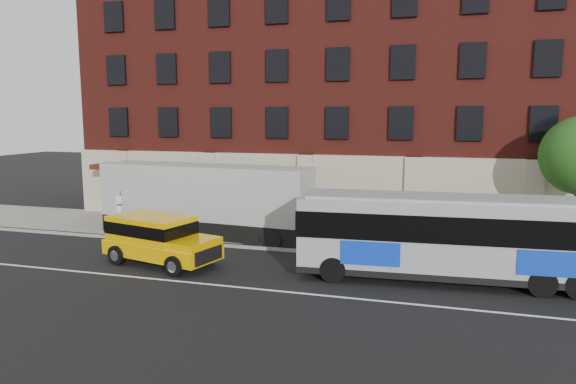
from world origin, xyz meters
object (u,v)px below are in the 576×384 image
(city_bus, at_px, (458,235))
(yellow_suv, at_px, (157,237))
(sign_pole, at_px, (120,211))
(shipping_container, at_px, (205,202))

(city_bus, bearing_deg, yellow_suv, -175.42)
(sign_pole, xyz_separation_m, city_bus, (16.60, -2.66, 0.38))
(shipping_container, bearing_deg, city_bus, -18.20)
(yellow_suv, bearing_deg, city_bus, 4.58)
(city_bus, bearing_deg, shipping_container, 161.80)
(city_bus, relative_size, shipping_container, 1.06)
(sign_pole, height_order, yellow_suv, sign_pole)
(sign_pole, distance_m, yellow_suv, 5.61)
(shipping_container, bearing_deg, sign_pole, -160.50)
(sign_pole, height_order, city_bus, city_bus)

